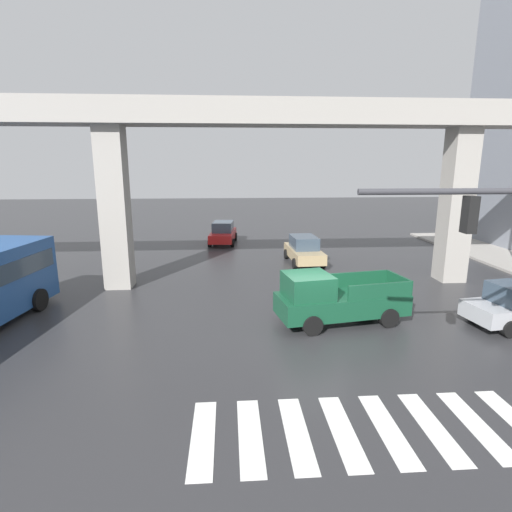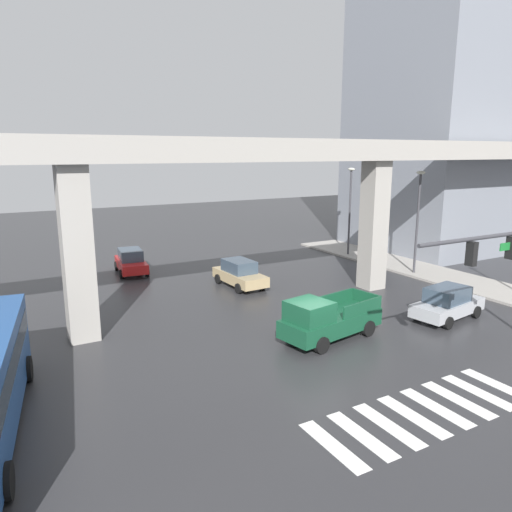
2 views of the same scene
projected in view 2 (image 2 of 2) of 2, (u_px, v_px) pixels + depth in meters
ground_plane at (315, 347)px, 21.19m from camera, size 120.00×120.00×0.00m
crosswalk_stripes at (425, 412)px, 15.92m from camera, size 8.25×2.80×0.01m
elevated_overpass at (250, 164)px, 24.67m from camera, size 53.95×2.25×9.18m
sidewalk_east at (489, 289)px, 30.00m from camera, size 4.00×36.00×0.15m
pickup_truck at (327, 320)px, 21.82m from camera, size 5.35×2.75×2.08m
sedan_silver at (447, 303)px, 24.62m from camera, size 4.52×2.44×1.72m
sedan_tan at (240, 274)px, 30.61m from camera, size 2.13×4.39×1.72m
sedan_red at (131, 261)px, 34.01m from camera, size 2.31×4.46×1.72m
street_lamp_mid_block at (418, 210)px, 32.81m from camera, size 0.44×0.70×7.24m
street_lamp_far_north at (350, 201)px, 38.90m from camera, size 0.44×0.70×7.24m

